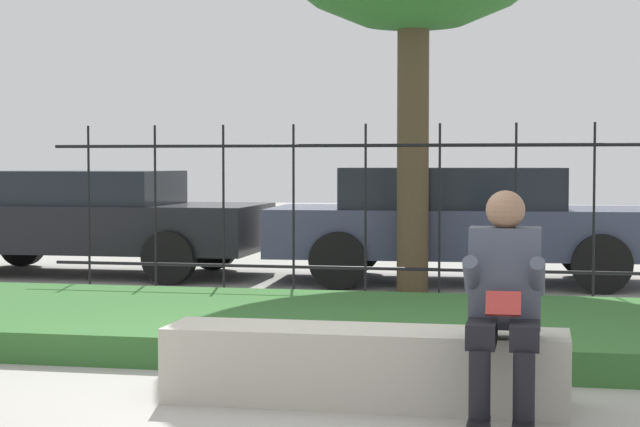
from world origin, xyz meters
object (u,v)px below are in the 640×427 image
Objects in this scene: car_parked_left at (86,218)px; stone_bench at (364,370)px; person_seated_reader at (504,298)px; car_parked_center at (464,221)px.

stone_bench is at bearing -54.94° from car_parked_left.
car_parked_left is (-5.30, 6.63, 0.03)m from person_seated_reader.
person_seated_reader is at bearing -51.69° from car_parked_left.
car_parked_center is (-0.66, 6.65, 0.05)m from person_seated_reader.
person_seated_reader reaches higher than stone_bench.
person_seated_reader is 8.49m from car_parked_left.
person_seated_reader is at bearing -87.68° from car_parked_center.
car_parked_center reaches higher than person_seated_reader.
stone_bench is 0.97m from person_seated_reader.
stone_bench is at bearing -94.57° from car_parked_center.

